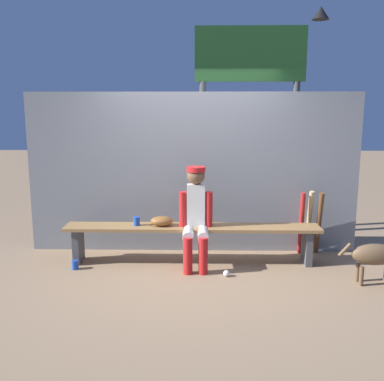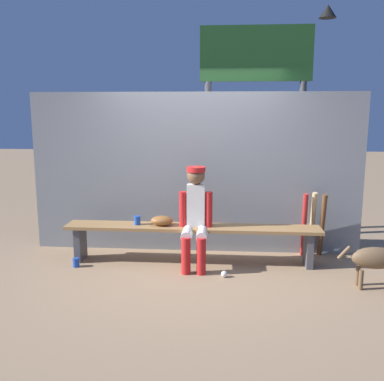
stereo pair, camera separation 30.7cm
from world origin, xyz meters
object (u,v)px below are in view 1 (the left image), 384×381
(baseball_glove, at_px, (162,221))
(dog, at_px, (381,255))
(bat_wood_natural, at_px, (309,222))
(player_seated, at_px, (196,213))
(baseball, at_px, (226,273))
(cup_on_ground, at_px, (75,265))
(cup_on_bench, at_px, (137,221))
(scoreboard, at_px, (254,83))
(bat_wood_dark, at_px, (319,223))
(dugout_bench, at_px, (192,233))
(bat_aluminum_red, at_px, (301,223))

(baseball_glove, xyz_separation_m, dog, (2.47, -0.63, -0.20))
(bat_wood_natural, bearing_deg, player_seated, -160.81)
(player_seated, bearing_deg, baseball, -43.72)
(cup_on_ground, distance_m, cup_on_bench, 0.91)
(player_seated, distance_m, cup_on_ground, 1.59)
(player_seated, distance_m, scoreboard, 2.32)
(baseball, bearing_deg, bat_wood_dark, 32.62)
(dog, bearing_deg, bat_wood_natural, 117.30)
(bat_wood_natural, distance_m, bat_wood_dark, 0.13)
(bat_wood_natural, distance_m, baseball, 1.49)
(dugout_bench, xyz_separation_m, player_seated, (0.05, -0.11, 0.28))
(dugout_bench, relative_size, dog, 3.77)
(dog, bearing_deg, dugout_bench, 163.22)
(dugout_bench, xyz_separation_m, bat_aluminum_red, (1.44, 0.34, 0.04))
(player_seated, xyz_separation_m, cup_on_ground, (-1.46, -0.15, -0.61))
(baseball_glove, bearing_deg, cup_on_bench, 177.72)
(cup_on_bench, bearing_deg, scoreboard, 39.89)
(dugout_bench, xyz_separation_m, scoreboard, (0.88, 1.33, 1.90))
(player_seated, relative_size, scoreboard, 0.37)
(bat_aluminum_red, height_order, dog, bat_aluminum_red)
(player_seated, xyz_separation_m, bat_wood_dark, (1.62, 0.46, -0.24))
(dugout_bench, height_order, cup_on_bench, cup_on_bench)
(dugout_bench, xyz_separation_m, bat_wood_natural, (1.55, 0.41, 0.05))
(scoreboard, bearing_deg, bat_wood_natural, -53.85)
(bat_wood_dark, height_order, cup_on_bench, bat_wood_dark)
(bat_wood_natural, relative_size, dog, 1.04)
(dugout_bench, relative_size, cup_on_ground, 28.91)
(bat_aluminum_red, relative_size, bat_wood_dark, 0.99)
(baseball_glove, distance_m, cup_on_ground, 1.17)
(bat_wood_dark, bearing_deg, cup_on_ground, -168.79)
(dugout_bench, relative_size, bat_aluminum_red, 3.70)
(bat_wood_natural, xyz_separation_m, dog, (0.54, -1.04, -0.10))
(scoreboard, bearing_deg, player_seated, -120.08)
(scoreboard, bearing_deg, dugout_bench, -123.59)
(cup_on_ground, bearing_deg, baseball, -6.10)
(cup_on_ground, distance_m, dog, 3.54)
(player_seated, bearing_deg, bat_wood_dark, 15.87)
(bat_aluminum_red, relative_size, baseball, 11.60)
(cup_on_ground, relative_size, dog, 0.13)
(cup_on_bench, height_order, dog, cup_on_bench)
(cup_on_bench, bearing_deg, baseball_glove, -2.28)
(player_seated, bearing_deg, cup_on_bench, 170.54)
(cup_on_ground, bearing_deg, dog, -6.02)
(scoreboard, bearing_deg, baseball, -104.85)
(bat_wood_natural, height_order, baseball, bat_wood_natural)
(bat_wood_natural, distance_m, scoreboard, 2.17)
(cup_on_ground, bearing_deg, scoreboard, 34.72)
(bat_wood_dark, bearing_deg, dugout_bench, -168.17)
(dugout_bench, distance_m, bat_wood_natural, 1.61)
(bat_wood_natural, bearing_deg, scoreboard, 126.15)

